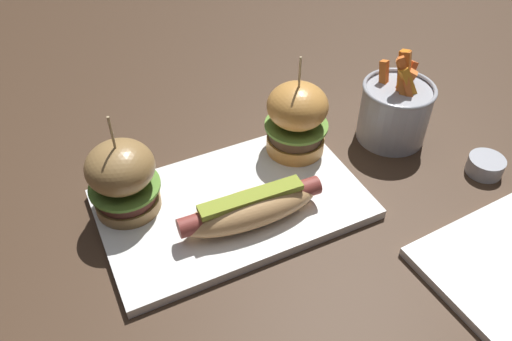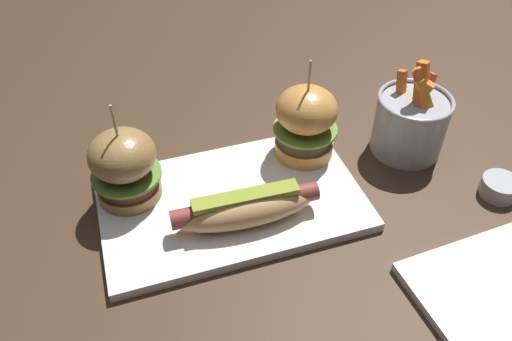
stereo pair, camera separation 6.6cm
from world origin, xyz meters
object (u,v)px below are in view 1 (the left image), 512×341
Objects in this scene: sauce_ramekin at (486,165)px; hot_dog at (251,208)px; slider_left at (123,178)px; fries_bucket at (395,110)px; platter_main at (233,204)px; slider_right at (297,118)px.

hot_dog is at bearing 171.78° from sauce_ramekin.
sauce_ramekin is at bearing -8.22° from hot_dog.
slider_left reaches higher than fries_bucket.
slider_left is (-0.13, 0.05, 0.06)m from platter_main.
platter_main is at bearing -173.21° from fries_bucket.
sauce_ramekin is at bearing -60.71° from fries_bucket.
slider_left is at bearing 177.77° from fries_bucket.
platter_main is 0.29m from fries_bucket.
platter_main is 2.35× the size of fries_bucket.
hot_dog is 3.68× the size of sauce_ramekin.
slider_right reaches higher than slider_left.
fries_bucket reaches higher than sauce_ramekin.
sauce_ramekin is (0.36, -0.09, 0.01)m from platter_main.
platter_main is 0.37m from sauce_ramekin.
hot_dog is 1.29× the size of fries_bucket.
sauce_ramekin is (0.07, -0.13, -0.04)m from fries_bucket.
slider_right reaches higher than platter_main.
fries_bucket reaches higher than platter_main.
platter_main is 6.72× the size of sauce_ramekin.
slider_right reaches higher than fries_bucket.
platter_main is at bearing 99.37° from hot_dog.
sauce_ramekin is at bearing -16.55° from slider_left.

